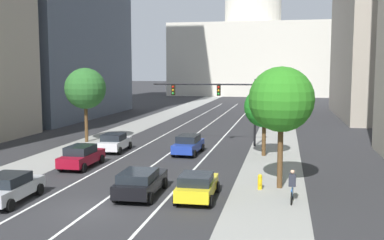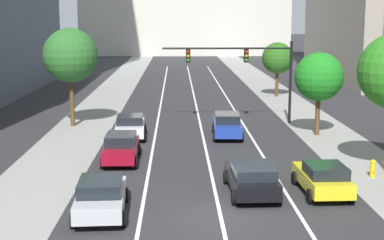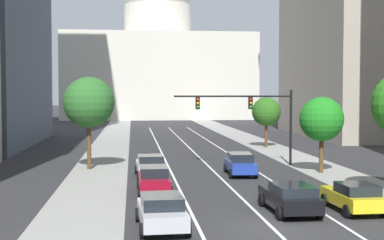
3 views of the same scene
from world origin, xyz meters
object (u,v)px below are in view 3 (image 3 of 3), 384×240
object	(u,v)px
car_yellow	(354,197)
street_tree_near_right	(266,112)
car_crimson	(154,179)
traffic_signal_mast	(252,111)
car_white	(150,165)
car_blue	(240,164)
street_tree_mid_left	(89,103)
car_black	(290,197)
car_silver	(162,211)
capitol_building	(158,60)
street_tree_mid_right	(322,119)

from	to	relation	value
car_yellow	street_tree_near_right	distance (m)	32.56
car_crimson	traffic_signal_mast	size ratio (longest dim) A/B	0.48
car_white	car_crimson	xyz separation A→B (m)	(-0.00, -6.31, 0.02)
car_blue	car_crimson	bearing A→B (deg)	137.79
car_blue	street_tree_mid_left	distance (m)	12.44
car_black	car_silver	xyz separation A→B (m)	(-6.36, -2.55, 0.00)
car_crimson	car_black	bearing A→B (deg)	-134.22
car_yellow	car_crimson	size ratio (longest dim) A/B	0.93
car_black	car_crimson	xyz separation A→B (m)	(-6.37, 6.11, 0.03)
car_blue	street_tree_near_right	xyz separation A→B (m)	(6.63, 19.60, 2.98)
capitol_building	car_yellow	world-z (taller)	capitol_building
car_black	car_yellow	xyz separation A→B (m)	(3.18, -0.07, -0.02)
car_black	car_yellow	bearing A→B (deg)	-92.84
street_tree_mid_right	street_tree_mid_left	size ratio (longest dim) A/B	0.79
car_black	street_tree_near_right	world-z (taller)	street_tree_near_right
capitol_building	street_tree_mid_left	world-z (taller)	capitol_building
car_silver	street_tree_mid_left	bearing A→B (deg)	10.42
capitol_building	car_crimson	xyz separation A→B (m)	(-4.77, -100.06, -12.84)
car_yellow	car_crimson	distance (m)	11.37
capitol_building	car_black	world-z (taller)	capitol_building
car_white	car_silver	size ratio (longest dim) A/B	0.93
car_black	street_tree_mid_left	world-z (taller)	street_tree_mid_left
car_white	car_yellow	distance (m)	15.72
car_crimson	street_tree_near_right	size ratio (longest dim) A/B	0.85
car_blue	car_yellow	bearing A→B (deg)	-163.47
car_white	car_silver	bearing A→B (deg)	177.45
car_blue	traffic_signal_mast	bearing A→B (deg)	-18.63
car_black	car_crimson	distance (m)	8.82
traffic_signal_mast	street_tree_near_right	size ratio (longest dim) A/B	1.78
car_black	car_white	xyz separation A→B (m)	(-6.36, 12.42, 0.02)
car_silver	traffic_signal_mast	size ratio (longest dim) A/B	0.47
car_white	car_crimson	world-z (taller)	car_crimson
capitol_building	street_tree_mid_right	distance (m)	93.95
car_blue	street_tree_mid_right	world-z (taller)	street_tree_mid_right
car_yellow	car_blue	bearing A→B (deg)	12.47
street_tree_near_right	car_yellow	bearing A→B (deg)	-96.11
car_white	street_tree_mid_left	xyz separation A→B (m)	(-4.52, 4.37, 4.30)
car_black	street_tree_near_right	distance (m)	32.98
car_black	car_crimson	world-z (taller)	car_crimson
car_blue	car_crimson	size ratio (longest dim) A/B	0.98
capitol_building	traffic_signal_mast	bearing A→B (deg)	-87.76
car_black	car_silver	world-z (taller)	car_silver
capitol_building	car_white	xyz separation A→B (m)	(-4.77, -93.74, -12.85)
car_blue	car_crimson	distance (m)	9.06
capitol_building	street_tree_mid_left	xyz separation A→B (m)	(-9.29, -89.37, -8.55)
car_black	traffic_signal_mast	size ratio (longest dim) A/B	0.49
car_silver	street_tree_mid_right	xyz separation A→B (m)	(12.44, 15.59, 3.13)
capitol_building	car_yellow	bearing A→B (deg)	-87.43
car_white	traffic_signal_mast	distance (m)	10.33
traffic_signal_mast	car_black	bearing A→B (deg)	-96.15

